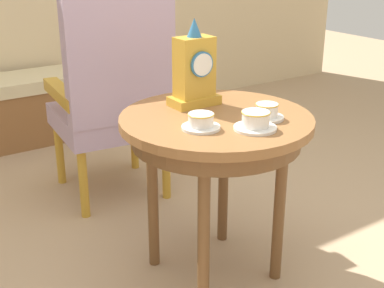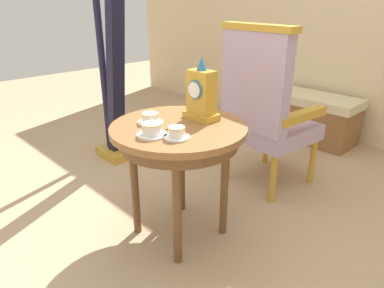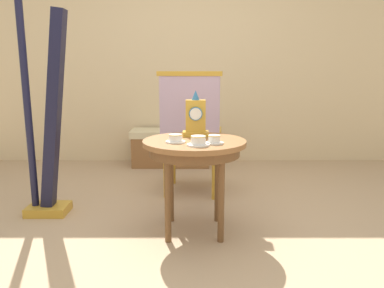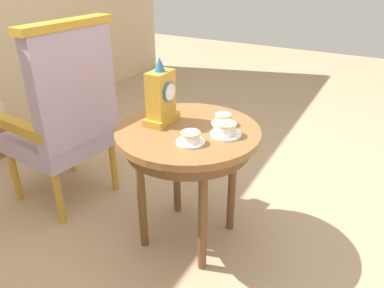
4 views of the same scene
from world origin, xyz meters
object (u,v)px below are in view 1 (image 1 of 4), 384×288
Objects in this scene: teacup_right at (255,121)px; window_bench at (6,112)px; side_table at (216,136)px; teacup_left at (201,122)px; armchair at (114,89)px; teacup_center at (267,112)px; mantel_clock at (194,71)px.

window_bench is (-0.30, 2.11, -0.48)m from teacup_right.
side_table is at bearing 96.91° from teacup_right.
armchair is (0.10, 0.90, -0.10)m from teacup_left.
teacup_right is 1.18× the size of teacup_center.
teacup_left is at bearing 170.11° from teacup_center.
window_bench is (-0.15, 2.00, -0.47)m from teacup_left.
side_table is at bearing -81.82° from window_bench.
teacup_right is 2.18m from window_bench.
armchair is at bearing 92.89° from mantel_clock.
teacup_left is 0.91m from armchair.
side_table is at bearing -88.35° from armchair.
armchair is at bearing 91.65° from side_table.
teacup_left is at bearing -85.79° from window_bench.
teacup_right is 0.12m from teacup_center.
armchair is (-0.15, 0.94, -0.10)m from teacup_center.
window_bench is at bearing 101.22° from teacup_center.
teacup_left is 0.26m from teacup_center.
teacup_right is (0.02, -0.19, 0.11)m from side_table.
window_bench is at bearing 99.20° from mantel_clock.
armchair is 1.19× the size of window_bench.
mantel_clock is (0.01, 0.16, 0.21)m from side_table.
teacup_left is 0.90× the size of teacup_right.
mantel_clock is at bearing 86.50° from side_table.
armchair reaches higher than side_table.
teacup_right is 0.37m from mantel_clock.
window_bench is (-0.25, 1.10, -0.37)m from armchair.
side_table is 0.19m from teacup_left.
teacup_center reaches higher than side_table.
side_table is 0.63× the size of armchair.
side_table is 5.70× the size of teacup_center.
teacup_left is 0.40× the size of mantel_clock.
mantel_clock reaches higher than teacup_center.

